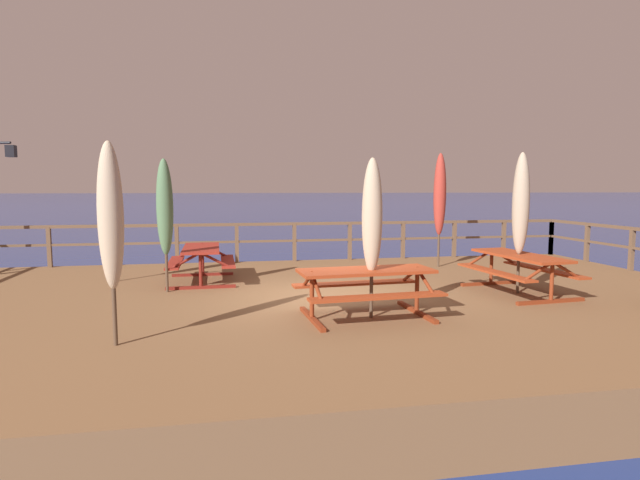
{
  "coord_description": "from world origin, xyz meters",
  "views": [
    {
      "loc": [
        -1.81,
        -9.28,
        2.79
      ],
      "look_at": [
        0.0,
        0.74,
        1.75
      ],
      "focal_mm": 28.54,
      "sensor_mm": 36.0,
      "label": 1
    }
  ],
  "objects_px": {
    "patio_umbrella_short_back": "(440,195)",
    "patio_umbrella_tall_mid_right": "(113,207)",
    "patio_umbrella_short_mid": "(372,217)",
    "patio_umbrella_tall_front": "(521,204)",
    "patio_umbrella_tall_back_right": "(111,217)",
    "picnic_table_front_left": "(519,264)",
    "picnic_table_back_right": "(201,256)",
    "patio_umbrella_tall_mid_left": "(165,208)",
    "picnic_table_front_right": "(366,282)"
  },
  "relations": [
    {
      "from": "patio_umbrella_short_back",
      "to": "patio_umbrella_tall_mid_right",
      "type": "bearing_deg",
      "value": -174.72
    },
    {
      "from": "patio_umbrella_short_mid",
      "to": "patio_umbrella_tall_front",
      "type": "bearing_deg",
      "value": 21.48
    },
    {
      "from": "patio_umbrella_short_mid",
      "to": "patio_umbrella_tall_back_right",
      "type": "relative_size",
      "value": 0.95
    },
    {
      "from": "picnic_table_front_left",
      "to": "patio_umbrella_short_mid",
      "type": "distance_m",
      "value": 3.74
    },
    {
      "from": "picnic_table_front_left",
      "to": "patio_umbrella_tall_front",
      "type": "xyz_separation_m",
      "value": [
        -0.02,
        0.0,
        1.17
      ]
    },
    {
      "from": "picnic_table_front_left",
      "to": "patio_umbrella_short_back",
      "type": "height_order",
      "value": "patio_umbrella_short_back"
    },
    {
      "from": "picnic_table_back_right",
      "to": "patio_umbrella_tall_mid_left",
      "type": "xyz_separation_m",
      "value": [
        -0.62,
        -1.0,
        1.1
      ]
    },
    {
      "from": "picnic_table_front_right",
      "to": "patio_umbrella_short_mid",
      "type": "xyz_separation_m",
      "value": [
        0.07,
        -0.05,
        1.03
      ]
    },
    {
      "from": "picnic_table_front_left",
      "to": "patio_umbrella_tall_front",
      "type": "relative_size",
      "value": 0.84
    },
    {
      "from": "picnic_table_back_right",
      "to": "patio_umbrella_tall_back_right",
      "type": "xyz_separation_m",
      "value": [
        -0.88,
        -4.43,
        1.12
      ]
    },
    {
      "from": "picnic_table_front_right",
      "to": "patio_umbrella_tall_mid_right",
      "type": "bearing_deg",
      "value": 138.94
    },
    {
      "from": "picnic_table_front_right",
      "to": "picnic_table_front_left",
      "type": "distance_m",
      "value": 3.65
    },
    {
      "from": "patio_umbrella_short_mid",
      "to": "patio_umbrella_tall_mid_right",
      "type": "distance_m",
      "value": 6.16
    },
    {
      "from": "patio_umbrella_tall_back_right",
      "to": "patio_umbrella_tall_front",
      "type": "xyz_separation_m",
      "value": [
        7.01,
        2.11,
        0.06
      ]
    },
    {
      "from": "patio_umbrella_short_back",
      "to": "patio_umbrella_tall_back_right",
      "type": "distance_m",
      "value": 8.82
    },
    {
      "from": "patio_umbrella_short_back",
      "to": "picnic_table_back_right",
      "type": "bearing_deg",
      "value": -169.34
    },
    {
      "from": "patio_umbrella_short_back",
      "to": "patio_umbrella_short_mid",
      "type": "bearing_deg",
      "value": -123.7
    },
    {
      "from": "patio_umbrella_tall_front",
      "to": "patio_umbrella_tall_mid_right",
      "type": "relative_size",
      "value": 1.06
    },
    {
      "from": "patio_umbrella_tall_front",
      "to": "patio_umbrella_short_back",
      "type": "bearing_deg",
      "value": 92.6
    },
    {
      "from": "picnic_table_front_left",
      "to": "patio_umbrella_tall_mid_left",
      "type": "bearing_deg",
      "value": 168.85
    },
    {
      "from": "patio_umbrella_short_mid",
      "to": "patio_umbrella_tall_front",
      "type": "relative_size",
      "value": 0.92
    },
    {
      "from": "picnic_table_front_right",
      "to": "patio_umbrella_tall_back_right",
      "type": "relative_size",
      "value": 0.84
    },
    {
      "from": "picnic_table_back_right",
      "to": "patio_umbrella_tall_mid_right",
      "type": "relative_size",
      "value": 0.77
    },
    {
      "from": "patio_umbrella_tall_back_right",
      "to": "patio_umbrella_tall_front",
      "type": "relative_size",
      "value": 0.97
    },
    {
      "from": "patio_umbrella_short_mid",
      "to": "patio_umbrella_tall_mid_right",
      "type": "relative_size",
      "value": 0.98
    },
    {
      "from": "picnic_table_front_left",
      "to": "patio_umbrella_tall_front",
      "type": "height_order",
      "value": "patio_umbrella_tall_front"
    },
    {
      "from": "picnic_table_front_left",
      "to": "picnic_table_back_right",
      "type": "bearing_deg",
      "value": 159.24
    },
    {
      "from": "patio_umbrella_tall_mid_right",
      "to": "patio_umbrella_tall_mid_left",
      "type": "distance_m",
      "value": 1.87
    },
    {
      "from": "picnic_table_front_left",
      "to": "patio_umbrella_tall_back_right",
      "type": "bearing_deg",
      "value": -163.31
    },
    {
      "from": "picnic_table_front_right",
      "to": "patio_umbrella_tall_mid_right",
      "type": "relative_size",
      "value": 0.87
    },
    {
      "from": "patio_umbrella_short_back",
      "to": "patio_umbrella_tall_front",
      "type": "bearing_deg",
      "value": -87.4
    },
    {
      "from": "picnic_table_front_right",
      "to": "patio_umbrella_tall_mid_left",
      "type": "bearing_deg",
      "value": 142.17
    },
    {
      "from": "picnic_table_back_right",
      "to": "patio_umbrella_tall_mid_left",
      "type": "bearing_deg",
      "value": -121.92
    },
    {
      "from": "patio_umbrella_tall_mid_right",
      "to": "picnic_table_front_left",
      "type": "bearing_deg",
      "value": -18.83
    },
    {
      "from": "picnic_table_front_right",
      "to": "picnic_table_back_right",
      "type": "distance_m",
      "value": 4.5
    },
    {
      "from": "patio_umbrella_short_mid",
      "to": "patio_umbrella_tall_mid_left",
      "type": "xyz_separation_m",
      "value": [
        -3.41,
        2.64,
        0.06
      ]
    },
    {
      "from": "picnic_table_front_right",
      "to": "patio_umbrella_tall_back_right",
      "type": "distance_m",
      "value": 3.86
    },
    {
      "from": "picnic_table_front_left",
      "to": "patio_umbrella_tall_mid_right",
      "type": "distance_m",
      "value": 8.52
    },
    {
      "from": "patio_umbrella_short_mid",
      "to": "patio_umbrella_tall_back_right",
      "type": "distance_m",
      "value": 3.76
    },
    {
      "from": "patio_umbrella_tall_front",
      "to": "patio_umbrella_tall_mid_right",
      "type": "height_order",
      "value": "patio_umbrella_tall_front"
    },
    {
      "from": "patio_umbrella_tall_front",
      "to": "patio_umbrella_tall_mid_right",
      "type": "bearing_deg",
      "value": 161.14
    },
    {
      "from": "patio_umbrella_short_mid",
      "to": "patio_umbrella_tall_mid_left",
      "type": "height_order",
      "value": "patio_umbrella_tall_mid_left"
    },
    {
      "from": "picnic_table_back_right",
      "to": "picnic_table_front_left",
      "type": "bearing_deg",
      "value": -20.76
    },
    {
      "from": "patio_umbrella_short_mid",
      "to": "patio_umbrella_tall_mid_right",
      "type": "xyz_separation_m",
      "value": [
        -4.65,
        4.04,
        0.03
      ]
    },
    {
      "from": "picnic_table_back_right",
      "to": "patio_umbrella_short_mid",
      "type": "relative_size",
      "value": 0.78
    },
    {
      "from": "patio_umbrella_short_mid",
      "to": "patio_umbrella_tall_mid_left",
      "type": "relative_size",
      "value": 0.96
    },
    {
      "from": "picnic_table_front_left",
      "to": "patio_umbrella_tall_mid_right",
      "type": "height_order",
      "value": "patio_umbrella_tall_mid_right"
    },
    {
      "from": "patio_umbrella_tall_front",
      "to": "patio_umbrella_tall_mid_left",
      "type": "bearing_deg",
      "value": 168.83
    },
    {
      "from": "patio_umbrella_tall_back_right",
      "to": "patio_umbrella_tall_mid_left",
      "type": "xyz_separation_m",
      "value": [
        0.26,
        3.44,
        -0.01
      ]
    },
    {
      "from": "picnic_table_back_right",
      "to": "patio_umbrella_tall_mid_left",
      "type": "relative_size",
      "value": 0.76
    }
  ]
}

